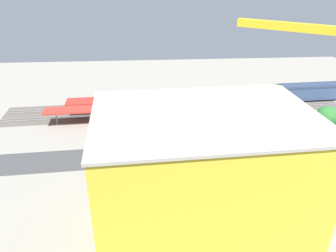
{
  "coord_description": "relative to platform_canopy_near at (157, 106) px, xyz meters",
  "views": [
    {
      "loc": [
        9.3,
        67.65,
        38.08
      ],
      "look_at": [
        4.32,
        0.18,
        5.24
      ],
      "focal_mm": 35.1,
      "sensor_mm": 36.0,
      "label": 1
    }
  ],
  "objects": [
    {
      "name": "parked_car_1",
      "position": [
        -25.23,
        21.71,
        -3.49
      ],
      "size": [
        4.71,
        1.77,
        1.67
      ],
      "color": "black",
      "rests_on": "ground"
    },
    {
      "name": "street_tree_4",
      "position": [
        -10.91,
        13.96,
        0.91
      ],
      "size": [
        5.1,
        5.1,
        7.71
      ],
      "color": "brown",
      "rests_on": "ground"
    },
    {
      "name": "street_tree_0",
      "position": [
        -1.69,
        12.35,
        0.46
      ],
      "size": [
        4.99,
        4.99,
        7.21
      ],
      "color": "brown",
      "rests_on": "ground"
    },
    {
      "name": "locomotive",
      "position": [
        -24.57,
        -10.98,
        -2.33
      ],
      "size": [
        14.62,
        3.72,
        5.27
      ],
      "color": "black",
      "rests_on": "ground"
    },
    {
      "name": "traffic_light",
      "position": [
        10.09,
        13.04,
        -0.27
      ],
      "size": [
        0.5,
        0.36,
        5.93
      ],
      "color": "#333333",
      "rests_on": "ground"
    },
    {
      "name": "street_tree_5",
      "position": [
        -24.88,
        13.18,
        0.38
      ],
      "size": [
        5.17,
        5.17,
        7.21
      ],
      "color": "brown",
      "rests_on": "ground"
    },
    {
      "name": "box_truck_1",
      "position": [
        -5.16,
        24.72,
        -2.69
      ],
      "size": [
        9.17,
        3.23,
        3.12
      ],
      "color": "black",
      "rests_on": "ground"
    },
    {
      "name": "construction_building",
      "position": [
        -5.38,
        40.61,
        5.34
      ],
      "size": [
        32.57,
        23.54,
        19.14
      ],
      "primitive_type": "cube",
      "rotation": [
        0.0,
        0.0,
        0.06
      ],
      "color": "yellow",
      "rests_on": "ground"
    },
    {
      "name": "parked_car_2",
      "position": [
        -19.7,
        21.78,
        -3.53
      ],
      "size": [
        4.13,
        1.83,
        1.57
      ],
      "color": "black",
      "rests_on": "ground"
    },
    {
      "name": "passenger_coach",
      "position": [
        -47.69,
        -10.98,
        -1.03
      ],
      "size": [
        20.08,
        4.17,
        6.09
      ],
      "color": "black",
      "rests_on": "ground"
    },
    {
      "name": "box_truck_0",
      "position": [
        -12.8,
        25.41,
        -2.67
      ],
      "size": [
        8.43,
        3.53,
        3.11
      ],
      "color": "black",
      "rests_on": "ground"
    },
    {
      "name": "street_tree_1",
      "position": [
        9.55,
        12.78,
        0.77
      ],
      "size": [
        4.79,
        4.79,
        7.43
      ],
      "color": "brown",
      "rests_on": "ground"
    },
    {
      "name": "street_tree_3",
      "position": [
        -4.75,
        13.33,
        1.42
      ],
      "size": [
        5.4,
        5.4,
        8.38
      ],
      "color": "brown",
      "rests_on": "ground"
    },
    {
      "name": "platform_canopy_near",
      "position": [
        0.0,
        0.0,
        0.0
      ],
      "size": [
        59.31,
        7.98,
        4.51
      ],
      "color": "#B73328",
      "rests_on": "ground"
    },
    {
      "name": "rail_bed",
      "position": [
        -6.33,
        -8.06,
        -4.23
      ],
      "size": [
        100.22,
        19.59,
        0.01
      ],
      "primitive_type": "cube",
      "rotation": [
        0.0,
        0.0,
        0.06
      ],
      "color": "#5B544C",
      "rests_on": "ground"
    },
    {
      "name": "box_truck_2",
      "position": [
        2.41,
        23.93,
        -2.6
      ],
      "size": [
        8.71,
        3.48,
        3.34
      ],
      "color": "black",
      "rests_on": "ground"
    },
    {
      "name": "ground_plane",
      "position": [
        -6.33,
        14.64,
        -4.23
      ],
      "size": [
        159.33,
        159.33,
        0.0
      ],
      "primitive_type": "plane",
      "color": "gray",
      "rests_on": "ground"
    },
    {
      "name": "parked_car_3",
      "position": [
        -12.41,
        21.58,
        -3.43
      ],
      "size": [
        4.37,
        2.06,
        1.8
      ],
      "color": "black",
      "rests_on": "ground"
    },
    {
      "name": "construction_roof_slab",
      "position": [
        -5.38,
        40.61,
        15.11
      ],
      "size": [
        33.2,
        24.17,
        0.4
      ],
      "primitive_type": "cube",
      "rotation": [
        0.0,
        0.0,
        0.06
      ],
      "color": "#ADA89E",
      "rests_on": "construction_building"
    },
    {
      "name": "tower_crane",
      "position": [
        -25.37,
        38.77,
        14.0
      ],
      "size": [
        19.77,
        15.92,
        31.12
      ],
      "color": "gray",
      "rests_on": "ground"
    },
    {
      "name": "track_rails",
      "position": [
        -6.33,
        -8.06,
        -4.05
      ],
      "size": [
        99.42,
        13.17,
        0.12
      ],
      "color": "#9E9EA8",
      "rests_on": "ground"
    },
    {
      "name": "street_asphalt",
      "position": [
        -6.33,
        18.02,
        -4.23
      ],
      "size": [
        99.94,
        14.75,
        0.01
      ],
      "primitive_type": "cube",
      "rotation": [
        0.0,
        0.0,
        0.06
      ],
      "color": "#424244",
      "rests_on": "ground"
    },
    {
      "name": "street_tree_2",
      "position": [
        -40.4,
        13.37,
        1.32
      ],
      "size": [
        5.35,
        5.35,
        8.26
      ],
      "color": "brown",
      "rests_on": "ground"
    },
    {
      "name": "platform_canopy_far",
      "position": [
        -0.17,
        -6.18,
        -0.14
      ],
      "size": [
        50.88,
        8.21,
        4.36
      ],
      "color": "#A82D23",
      "rests_on": "ground"
    },
    {
      "name": "parked_car_0",
      "position": [
        -31.63,
        21.77,
        -3.44
      ],
      "size": [
        4.28,
        2.2,
        1.8
      ],
      "color": "black",
      "rests_on": "ground"
    }
  ]
}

